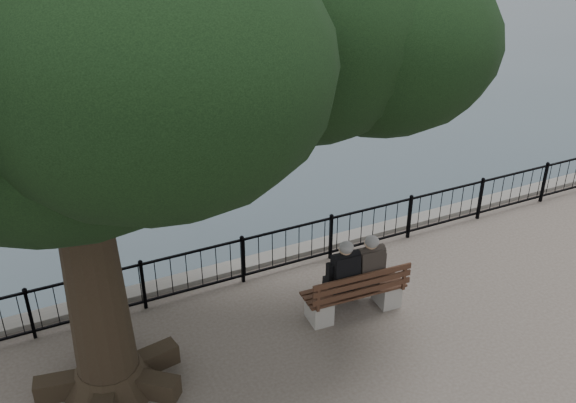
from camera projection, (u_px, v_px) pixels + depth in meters
harbor at (278, 277)px, 13.97m from camera, size 260.00×260.00×1.20m
railing at (288, 247)px, 13.08m from camera, size 22.06×0.06×1.00m
bench at (355, 297)px, 11.89m from camera, size 1.99×0.70×1.04m
person_left at (341, 279)px, 11.71m from camera, size 0.49×0.83×1.64m
person_right at (365, 273)px, 11.88m from camera, size 0.49×0.83×1.64m
tree at (117, 34)px, 8.17m from camera, size 10.33×7.22×8.44m
sailboat_b at (11, 70)px, 28.55m from camera, size 3.16×5.22×10.19m
sailboat_c at (186, 70)px, 28.67m from camera, size 1.72×5.30×9.75m
sailboat_d at (223, 21)px, 37.55m from camera, size 3.60×5.65×9.30m
sailboat_f at (95, 21)px, 37.27m from camera, size 1.65×5.76×12.83m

